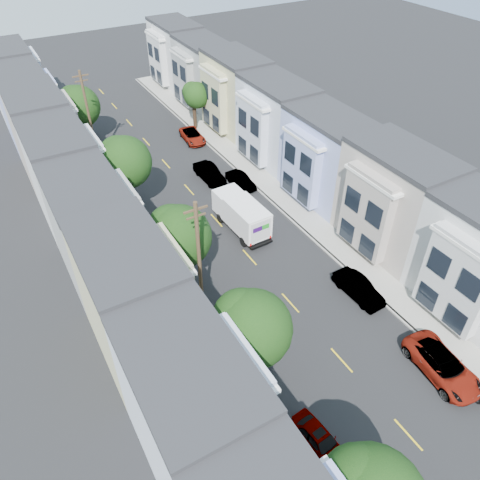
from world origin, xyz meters
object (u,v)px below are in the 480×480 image
object	(u,v)px
utility_pole_far	(90,119)
parked_right_a	(443,366)
parked_left_b	(320,440)
fedex_truck	(241,214)
tree_c	(178,237)
parked_right_c	(241,181)
utility_pole_near	(200,265)
tree_far_r	(196,96)
tree_d	(124,163)
parked_right_d	(192,136)
parked_right_b	(358,289)
parked_left_d	(166,230)
tree_b	(251,330)
lead_sedan	(210,174)
parked_left_c	(244,335)
tree_e	(78,107)

from	to	relation	value
utility_pole_far	parked_right_a	size ratio (longest dim) A/B	1.82
parked_left_b	fedex_truck	bearing A→B (deg)	66.76
tree_c	parked_right_a	distance (m)	19.54
utility_pole_far	parked_right_c	size ratio (longest dim) A/B	2.61
utility_pole_near	parked_right_c	bearing A→B (deg)	51.38
utility_pole_near	tree_far_r	bearing A→B (deg)	64.99
tree_far_r	parked_right_a	distance (m)	40.41
tree_d	parked_right_d	world-z (taller)	tree_d
utility_pole_near	parked_right_b	distance (m)	12.65
parked_left_b	parked_right_c	world-z (taller)	parked_left_b
utility_pole_far	parked_right_b	world-z (taller)	utility_pole_far
tree_c	parked_left_d	world-z (taller)	tree_c
tree_far_r	utility_pole_far	world-z (taller)	utility_pole_far
tree_b	utility_pole_near	bearing A→B (deg)	89.98
utility_pole_near	lead_sedan	size ratio (longest dim) A/B	2.17
lead_sedan	parked_right_c	xyz separation A→B (m)	(2.23, -2.60, -0.13)
utility_pole_near	fedex_truck	size ratio (longest dim) A/B	1.58
parked_left_c	parked_right_c	world-z (taller)	parked_left_c
parked_right_a	parked_right_c	size ratio (longest dim) A/B	1.43
tree_b	lead_sedan	xyz separation A→B (m)	(8.97, 23.20, -4.61)
tree_d	lead_sedan	size ratio (longest dim) A/B	1.68
parked_left_c	parked_right_a	xyz separation A→B (m)	(9.80, -8.50, -0.01)
parked_right_a	parked_right_d	size ratio (longest dim) A/B	1.20
parked_left_d	tree_e	bearing A→B (deg)	98.79
fedex_truck	parked_right_c	world-z (taller)	fedex_truck
tree_far_r	parked_right_d	bearing A→B (deg)	-125.53
parked_left_c	parked_right_d	size ratio (longest dim) A/B	1.12
parked_left_d	parked_right_a	world-z (taller)	parked_right_a
tree_d	utility_pole_far	world-z (taller)	utility_pole_far
parked_right_a	parked_right_b	world-z (taller)	parked_right_a
fedex_truck	utility_pole_far	bearing A→B (deg)	110.86
parked_left_b	parked_right_c	xyz separation A→B (m)	(9.80, 25.94, -0.01)
lead_sedan	tree_c	bearing A→B (deg)	-125.72
tree_d	parked_left_d	bearing A→B (deg)	-74.24
parked_right_b	utility_pole_near	bearing A→B (deg)	158.47
tree_c	parked_right_a	size ratio (longest dim) A/B	1.35
tree_d	parked_left_c	bearing A→B (deg)	-85.66
tree_far_r	lead_sedan	distance (m)	12.86
utility_pole_near	parked_left_b	world-z (taller)	utility_pole_near
utility_pole_far	parked_left_b	bearing A→B (deg)	-87.89
tree_far_r	fedex_truck	xyz separation A→B (m)	(-5.55, -20.57, -2.47)
lead_sedan	parked_right_c	world-z (taller)	lead_sedan
fedex_truck	parked_left_b	world-z (taller)	fedex_truck
utility_pole_near	parked_right_d	world-z (taller)	utility_pole_near
tree_far_r	lead_sedan	size ratio (longest dim) A/B	1.25
fedex_truck	lead_sedan	distance (m)	9.05
tree_e	parked_left_c	size ratio (longest dim) A/B	1.35
tree_c	tree_e	size ratio (longest dim) A/B	1.07
tree_d	parked_right_c	xyz separation A→B (m)	(11.20, -1.03, -4.71)
utility_pole_far	parked_right_d	xyz separation A→B (m)	(11.20, -0.51, -4.52)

